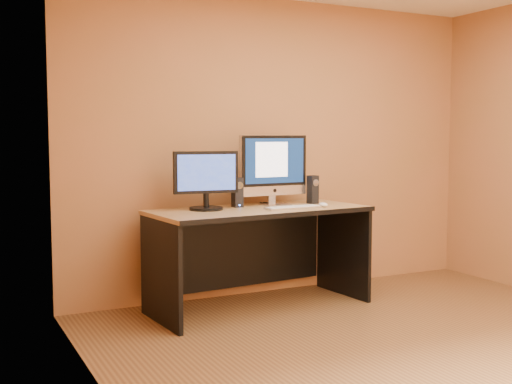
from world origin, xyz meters
TOP-DOWN VIEW (x-y plane):
  - floor at (0.00, 0.00)m, footprint 4.00×4.00m
  - walls at (0.00, 0.00)m, footprint 4.00×4.00m
  - desk at (-0.45, 1.52)m, footprint 1.82×0.92m
  - imac at (-0.23, 1.66)m, footprint 0.64×0.26m
  - second_monitor at (-0.88, 1.61)m, footprint 0.55×0.32m
  - speaker_left at (-0.58, 1.68)m, footprint 0.08×0.08m
  - speaker_right at (0.13, 1.65)m, footprint 0.08×0.09m
  - keyboard at (-0.22, 1.39)m, footprint 0.48×0.15m
  - mouse at (0.06, 1.38)m, footprint 0.08×0.12m
  - cable_a at (-0.19, 1.77)m, footprint 0.10×0.23m
  - cable_b at (-0.27, 1.82)m, footprint 0.05×0.20m

SIDE VIEW (x-z plane):
  - floor at x=0.00m, z-range 0.00..0.00m
  - desk at x=-0.45m, z-range 0.00..0.81m
  - cable_a at x=-0.19m, z-range 0.81..0.82m
  - cable_b at x=-0.27m, z-range 0.81..0.82m
  - keyboard at x=-0.22m, z-range 0.81..0.83m
  - mouse at x=0.06m, z-range 0.81..0.85m
  - speaker_left at x=-0.58m, z-range 0.81..1.06m
  - speaker_right at x=0.13m, z-range 0.81..1.06m
  - second_monitor at x=-0.88m, z-range 0.81..1.28m
  - imac at x=-0.23m, z-range 0.81..1.42m
  - walls at x=0.00m, z-range 0.00..2.60m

